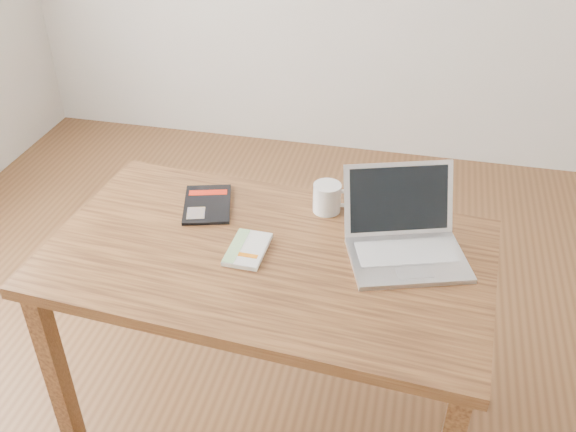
% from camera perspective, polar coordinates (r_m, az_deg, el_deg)
% --- Properties ---
extents(room, '(4.04, 4.04, 2.70)m').
position_cam_1_polar(room, '(1.79, -3.75, 15.12)').
color(room, brown).
rests_on(room, ground).
extents(desk, '(1.40, 0.87, 0.75)m').
position_cam_1_polar(desk, '(2.01, -1.78, -5.23)').
color(desk, '#553319').
rests_on(desk, ground).
extents(white_guidebook, '(0.11, 0.18, 0.02)m').
position_cam_1_polar(white_guidebook, '(1.96, -3.62, -2.96)').
color(white_guidebook, silver).
rests_on(white_guidebook, desk).
extents(black_guidebook, '(0.21, 0.26, 0.01)m').
position_cam_1_polar(black_guidebook, '(2.18, -7.20, 1.05)').
color(black_guidebook, black).
rests_on(black_guidebook, desk).
extents(laptop, '(0.43, 0.42, 0.23)m').
position_cam_1_polar(laptop, '(1.96, 10.32, -1.87)').
color(laptop, silver).
rests_on(laptop, desk).
extents(coffee_mug, '(0.13, 0.09, 0.10)m').
position_cam_1_polar(coffee_mug, '(2.12, 3.57, 1.67)').
color(coffee_mug, white).
rests_on(coffee_mug, desk).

